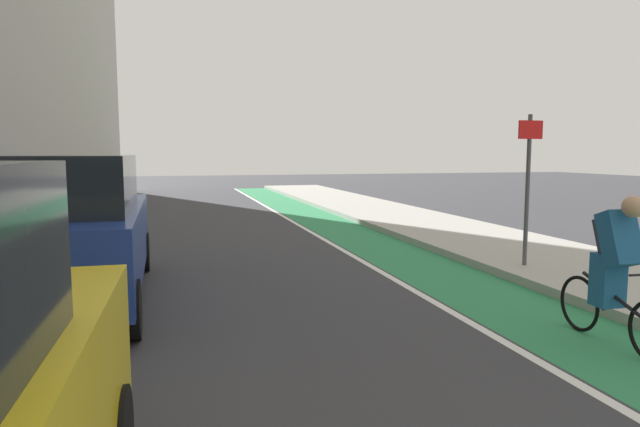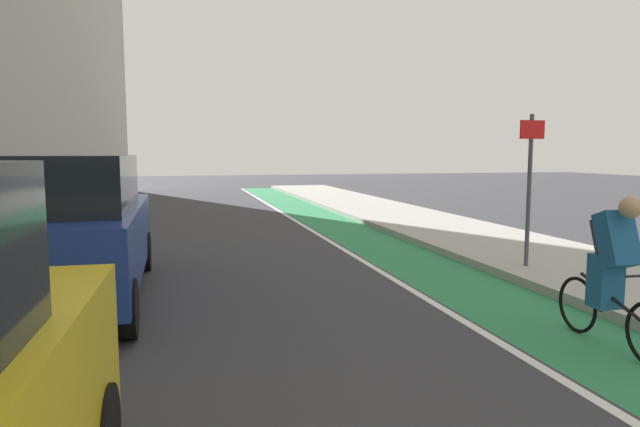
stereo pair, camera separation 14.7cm
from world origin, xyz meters
name	(u,v)px [view 2 (the right image)]	position (x,y,z in m)	size (l,w,h in m)	color
ground_plane	(242,245)	(0.00, 13.38, 0.00)	(76.45, 76.45, 0.00)	#38383D
bike_lane_paint	(344,229)	(2.92, 15.38, 0.00)	(1.60, 34.75, 0.00)	#2D8451
lane_divider_stripe	(311,230)	(2.02, 15.38, 0.00)	(0.12, 34.75, 0.00)	white
sidewalk_right	(425,223)	(5.28, 15.38, 0.07)	(3.12, 34.75, 0.14)	#A8A59E
parked_suv_blue	(72,228)	(-2.67, 9.32, 1.02)	(1.89, 4.74, 1.98)	navy
cyclist_mid	(612,268)	(3.03, 6.09, 0.84)	(0.48, 1.68, 1.60)	black
street_sign_post	(530,176)	(4.31, 9.37, 1.63)	(0.44, 0.07, 2.50)	#4C4C51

